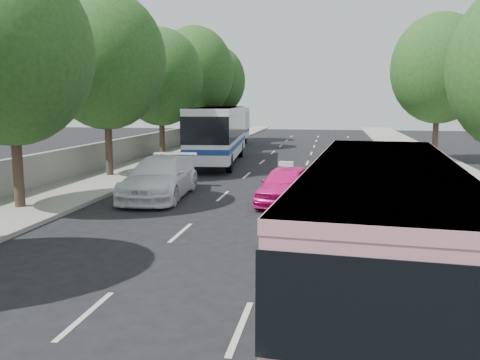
% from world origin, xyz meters
% --- Properties ---
extents(ground, '(120.00, 120.00, 0.00)m').
position_xyz_m(ground, '(0.00, 0.00, 0.00)').
color(ground, black).
rests_on(ground, ground).
extents(sidewalk_left, '(4.00, 90.00, 0.15)m').
position_xyz_m(sidewalk_left, '(-8.50, 20.00, 0.07)').
color(sidewalk_left, '#9E998E').
rests_on(sidewalk_left, ground).
extents(sidewalk_right, '(4.00, 90.00, 0.12)m').
position_xyz_m(sidewalk_right, '(8.50, 20.00, 0.06)').
color(sidewalk_right, '#9E998E').
rests_on(sidewalk_right, ground).
extents(low_wall, '(0.30, 90.00, 1.50)m').
position_xyz_m(low_wall, '(-10.30, 20.00, 0.90)').
color(low_wall, '#9E998E').
rests_on(low_wall, sidewalk_left).
extents(tree_left_b, '(5.70, 5.70, 8.88)m').
position_xyz_m(tree_left_b, '(-8.42, 5.94, 5.82)').
color(tree_left_b, '#38281E').
rests_on(tree_left_b, ground).
extents(tree_left_c, '(6.00, 6.00, 9.35)m').
position_xyz_m(tree_left_c, '(-8.62, 13.94, 6.12)').
color(tree_left_c, '#38281E').
rests_on(tree_left_c, ground).
extents(tree_left_d, '(5.52, 5.52, 8.60)m').
position_xyz_m(tree_left_d, '(-8.52, 21.94, 5.63)').
color(tree_left_d, '#38281E').
rests_on(tree_left_d, ground).
extents(tree_left_e, '(6.30, 6.30, 9.82)m').
position_xyz_m(tree_left_e, '(-8.42, 29.94, 6.43)').
color(tree_left_e, '#38281E').
rests_on(tree_left_e, ground).
extents(tree_left_f, '(5.88, 5.88, 9.16)m').
position_xyz_m(tree_left_f, '(-8.62, 37.94, 6.00)').
color(tree_left_f, '#38281E').
rests_on(tree_left_f, ground).
extents(tree_right_far, '(6.00, 6.00, 9.35)m').
position_xyz_m(tree_right_far, '(9.08, 23.94, 6.12)').
color(tree_right_far, '#38281E').
rests_on(tree_right_far, ground).
extents(pink_bus, '(3.00, 9.25, 2.90)m').
position_xyz_m(pink_bus, '(3.35, -1.54, 1.81)').
color(pink_bus, '#CE8592').
rests_on(pink_bus, ground).
extents(pink_taxi, '(2.25, 4.42, 1.44)m').
position_xyz_m(pink_taxi, '(0.80, 8.96, 0.72)').
color(pink_taxi, '#FF1692').
rests_on(pink_taxi, ground).
extents(white_pickup, '(2.63, 5.79, 1.64)m').
position_xyz_m(white_pickup, '(-4.35, 9.24, 0.82)').
color(white_pickup, white).
rests_on(white_pickup, ground).
extents(tour_coach_front, '(3.67, 11.89, 3.50)m').
position_xyz_m(tour_coach_front, '(-4.50, 20.81, 2.11)').
color(tour_coach_front, white).
rests_on(tour_coach_front, ground).
extents(tour_coach_rear, '(2.68, 10.95, 3.26)m').
position_xyz_m(tour_coach_rear, '(-6.30, 32.34, 1.96)').
color(tour_coach_rear, silver).
rests_on(tour_coach_rear, ground).
extents(taxi_roof_sign, '(0.57, 0.25, 0.18)m').
position_xyz_m(taxi_roof_sign, '(0.80, 8.96, 1.53)').
color(taxi_roof_sign, silver).
rests_on(taxi_roof_sign, pink_taxi).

